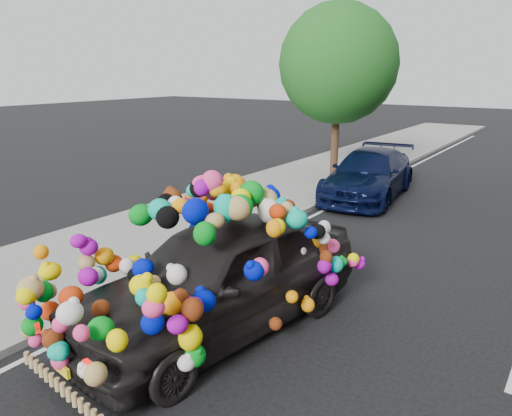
# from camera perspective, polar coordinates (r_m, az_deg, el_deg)

# --- Properties ---
(ground) EXTENTS (100.00, 100.00, 0.00)m
(ground) POSITION_cam_1_polar(r_m,az_deg,el_deg) (8.99, 4.42, -9.68)
(ground) COLOR black
(ground) RESTS_ON ground
(sidewalk) EXTENTS (4.00, 60.00, 0.12)m
(sidewalk) POSITION_cam_1_polar(r_m,az_deg,el_deg) (11.54, -14.48, -4.02)
(sidewalk) COLOR gray
(sidewalk) RESTS_ON ground
(kerb) EXTENTS (0.15, 60.00, 0.13)m
(kerb) POSITION_cam_1_polar(r_m,az_deg,el_deg) (10.22, -7.14, -6.16)
(kerb) COLOR gray
(kerb) RESTS_ON ground
(tree_near_sidewalk) EXTENTS (4.20, 4.20, 6.13)m
(tree_near_sidewalk) POSITION_cam_1_polar(r_m,az_deg,el_deg) (18.33, 9.37, 15.95)
(tree_near_sidewalk) COLOR #332114
(tree_near_sidewalk) RESTS_ON ground
(plush_art_car) EXTENTS (3.10, 5.44, 2.33)m
(plush_art_car) POSITION_cam_1_polar(r_m,az_deg,el_deg) (7.39, -4.31, -5.24)
(plush_art_car) COLOR black
(plush_art_car) RESTS_ON ground
(navy_sedan) EXTENTS (2.58, 5.16, 1.44)m
(navy_sedan) POSITION_cam_1_polar(r_m,az_deg,el_deg) (15.75, 12.78, 3.77)
(navy_sedan) COLOR black
(navy_sedan) RESTS_ON ground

